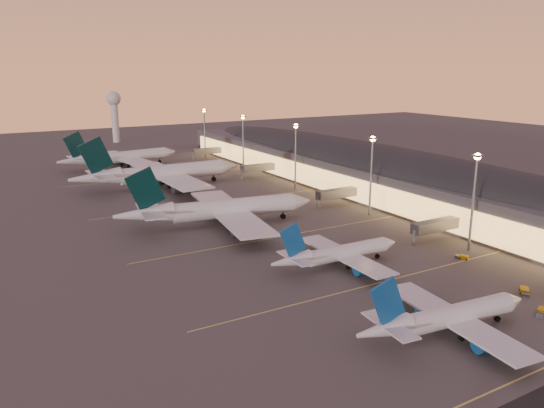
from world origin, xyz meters
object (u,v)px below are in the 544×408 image
at_px(airliner_narrow_north, 337,254).
at_px(baggage_tug_b, 525,292).
at_px(airliner_wide_near, 218,210).
at_px(airliner_wide_mid, 159,174).
at_px(airliner_narrow_south, 446,318).
at_px(radar_tower, 114,108).
at_px(baggage_tug_d, 462,257).
at_px(baggage_tug_a, 542,312).
at_px(airliner_wide_far, 120,158).
at_px(baggage_tug_c, 359,253).

distance_m(airliner_narrow_north, baggage_tug_b, 41.32).
distance_m(airliner_wide_near, airliner_wide_mid, 61.08).
xyz_separation_m(airliner_narrow_south, radar_tower, (15.36, 289.29, 18.42)).
bearing_deg(baggage_tug_d, baggage_tug_a, -45.85).
distance_m(radar_tower, baggage_tug_b, 286.38).
relative_size(baggage_tug_a, baggage_tug_b, 0.97).
xyz_separation_m(airliner_narrow_south, airliner_narrow_north, (3.84, 36.96, -0.12)).
bearing_deg(airliner_narrow_north, airliner_narrow_south, -94.61).
xyz_separation_m(airliner_wide_mid, baggage_tug_b, (33.13, -140.08, -5.16)).
distance_m(airliner_wide_far, baggage_tug_c, 156.53).
height_order(airliner_narrow_north, baggage_tug_c, airliner_narrow_north).
height_order(airliner_narrow_north, airliner_wide_near, airliner_wide_near).
bearing_deg(radar_tower, airliner_narrow_north, -92.61).
distance_m(baggage_tug_b, baggage_tug_c, 40.00).
xyz_separation_m(airliner_narrow_south, airliner_wide_far, (-6.31, 196.39, 1.46)).
distance_m(airliner_wide_mid, radar_tower, 147.44).
height_order(airliner_narrow_north, airliner_wide_mid, airliner_wide_mid).
distance_m(airliner_wide_far, baggage_tug_d, 175.72).
bearing_deg(baggage_tug_c, airliner_narrow_south, -101.39).
bearing_deg(airliner_wide_far, baggage_tug_a, -90.44).
bearing_deg(airliner_wide_far, radar_tower, 68.14).
distance_m(radar_tower, baggage_tug_d, 265.31).
bearing_deg(airliner_wide_far, baggage_tug_b, -88.44).
distance_m(airliner_wide_near, baggage_tug_d, 70.76).
bearing_deg(airliner_narrow_south, airliner_wide_far, 97.55).
bearing_deg(baggage_tug_b, airliner_narrow_south, 148.13).
bearing_deg(airliner_narrow_north, baggage_tug_a, -63.60).
relative_size(airliner_narrow_south, airliner_wide_near, 0.61).
bearing_deg(airliner_narrow_south, airliner_narrow_north, 89.78).
relative_size(airliner_narrow_south, radar_tower, 1.15).
relative_size(airliner_narrow_north, radar_tower, 1.11).
height_order(airliner_wide_mid, airliner_wide_far, airliner_wide_mid).
bearing_deg(baggage_tug_b, baggage_tug_a, -166.43).
bearing_deg(airliner_narrow_north, airliner_wide_far, 94.97).
xyz_separation_m(airliner_wide_near, airliner_wide_far, (0.09, 113.34, -0.16)).
xyz_separation_m(baggage_tug_c, baggage_tug_d, (20.56, -15.70, -0.03)).
distance_m(airliner_narrow_north, airliner_wide_mid, 107.48).
relative_size(airliner_narrow_south, airliner_wide_far, 0.63).
height_order(radar_tower, baggage_tug_d, radar_tower).
height_order(airliner_narrow_south, airliner_wide_near, airliner_wide_near).
bearing_deg(baggage_tug_c, airliner_narrow_north, -149.77).
bearing_deg(airliner_wide_near, airliner_wide_mid, 96.98).
bearing_deg(airliner_narrow_south, radar_tower, 92.67).
relative_size(airliner_narrow_south, baggage_tug_b, 9.16).
bearing_deg(baggage_tug_a, baggage_tug_c, 78.38).
bearing_deg(airliner_wide_near, baggage_tug_b, -57.34).
height_order(airliner_wide_near, baggage_tug_d, airliner_wide_near).
relative_size(airliner_wide_near, baggage_tug_c, 16.95).
bearing_deg(baggage_tug_b, baggage_tug_d, 34.71).
distance_m(airliner_narrow_south, radar_tower, 290.28).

